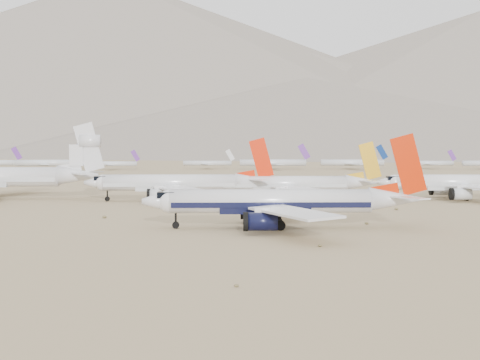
{
  "coord_description": "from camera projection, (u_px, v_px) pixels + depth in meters",
  "views": [
    {
      "loc": [
        -4.49,
        -131.29,
        15.95
      ],
      "look_at": [
        -0.14,
        39.5,
        7.0
      ],
      "focal_mm": 50.0,
      "sensor_mm": 36.0,
      "label": 1
    }
  ],
  "objects": [
    {
      "name": "row2_gold_tail",
      "position": [
        292.0,
        184.0,
        190.65
      ],
      "size": [
        47.89,
        46.83,
        17.05
      ],
      "color": "silver",
      "rests_on": "ground"
    },
    {
      "name": "desert_scrub",
      "position": [
        84.0,
        243.0,
        107.29
      ],
      "size": [
        219.83,
        121.67,
        0.63
      ],
      "color": "brown",
      "rests_on": "ground"
    },
    {
      "name": "ground",
      "position": [
        246.0,
        226.0,
        132.02
      ],
      "size": [
        7000.0,
        7000.0,
        0.0
      ],
      "primitive_type": "plane",
      "color": "#876F4F",
      "rests_on": "ground"
    },
    {
      "name": "row2_orange_tail",
      "position": [
        178.0,
        183.0,
        189.72
      ],
      "size": [
        50.86,
        49.75,
        18.14
      ],
      "color": "silver",
      "rests_on": "ground"
    },
    {
      "name": "main_airliner",
      "position": [
        283.0,
        202.0,
        127.78
      ],
      "size": [
        51.69,
        50.49,
        18.24
      ],
      "color": "silver",
      "rests_on": "ground"
    },
    {
      "name": "mountain_range",
      "position": [
        251.0,
        79.0,
        1769.06
      ],
      "size": [
        7354.0,
        3024.0,
        470.0
      ],
      "color": "slate",
      "rests_on": "ground"
    },
    {
      "name": "row2_navy_widebody",
      "position": [
        465.0,
        183.0,
        194.71
      ],
      "size": [
        49.62,
        48.52,
        17.65
      ],
      "color": "silver",
      "rests_on": "ground"
    },
    {
      "name": "distant_storage_row",
      "position": [
        296.0,
        163.0,
        435.84
      ],
      "size": [
        630.18,
        56.93,
        14.81
      ],
      "color": "silver",
      "rests_on": "ground"
    }
  ]
}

